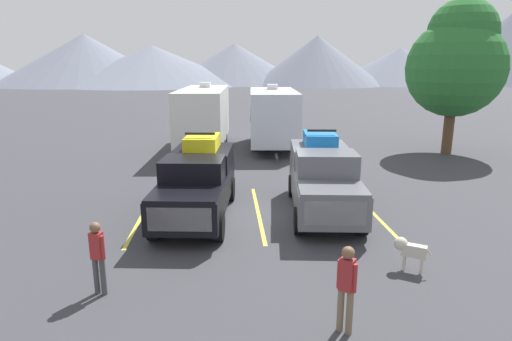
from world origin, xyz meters
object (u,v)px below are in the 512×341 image
person_b (346,284)px  person_a (97,253)px  pickup_truck_b (323,176)px  camper_trailer_a (204,115)px  camper_trailer_b (273,115)px  dog (408,248)px  pickup_truck_a (198,180)px

person_b → person_a: bearing=160.8°
pickup_truck_b → person_b: pickup_truck_b is taller
pickup_truck_b → camper_trailer_a: bearing=112.1°
camper_trailer_b → person_a: size_ratio=4.79×
dog → pickup_truck_b: bearing=104.3°
camper_trailer_b → dog: bearing=-84.1°
pickup_truck_a → person_b: pickup_truck_a is taller
camper_trailer_b → person_b: camper_trailer_b is taller
pickup_truck_a → pickup_truck_b: pickup_truck_b is taller
pickup_truck_b → person_b: 6.80m
pickup_truck_a → pickup_truck_b: bearing=1.7°
pickup_truck_b → camper_trailer_a: camper_trailer_a is taller
pickup_truck_a → person_a: pickup_truck_a is taller
pickup_truck_a → dog: (5.26, -4.26, -0.63)m
person_a → person_b: bearing=-19.2°
camper_trailer_a → person_b: bearing=-79.2°
pickup_truck_b → person_a: size_ratio=3.37×
pickup_truck_a → camper_trailer_b: (3.67, 11.22, 0.74)m
person_a → camper_trailer_b: bearing=71.2°
camper_trailer_a → person_b: camper_trailer_a is taller
pickup_truck_a → camper_trailer_b: camper_trailer_b is taller
person_a → dog: person_a is taller
pickup_truck_b → person_b: (-1.06, -6.71, -0.21)m
pickup_truck_b → person_a: (-5.96, -5.01, -0.25)m
pickup_truck_b → person_a: 7.79m
camper_trailer_a → person_a: 16.03m
pickup_truck_b → person_b: size_ratio=3.24×
dog → person_a: bearing=-174.9°
pickup_truck_a → camper_trailer_b: size_ratio=0.71×
camper_trailer_b → person_b: 17.85m
camper_trailer_b → camper_trailer_a: bearing=-177.3°
pickup_truck_a → person_b: 7.28m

